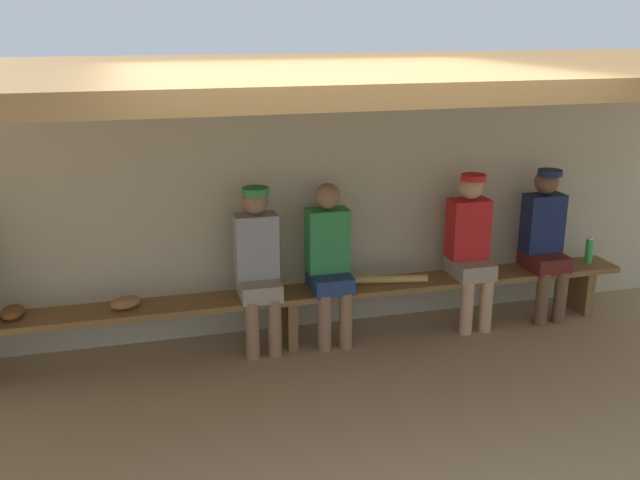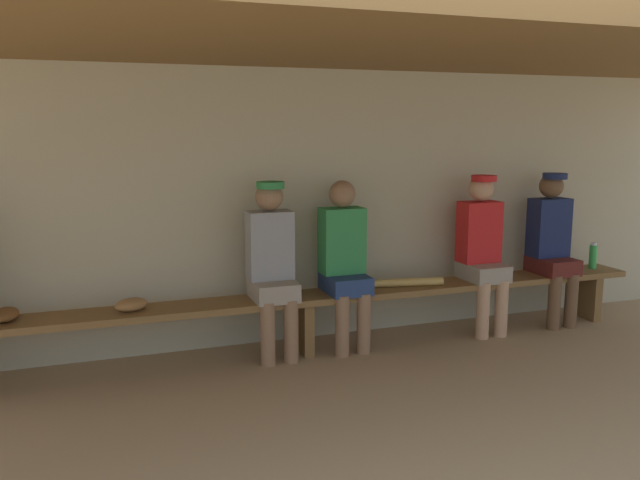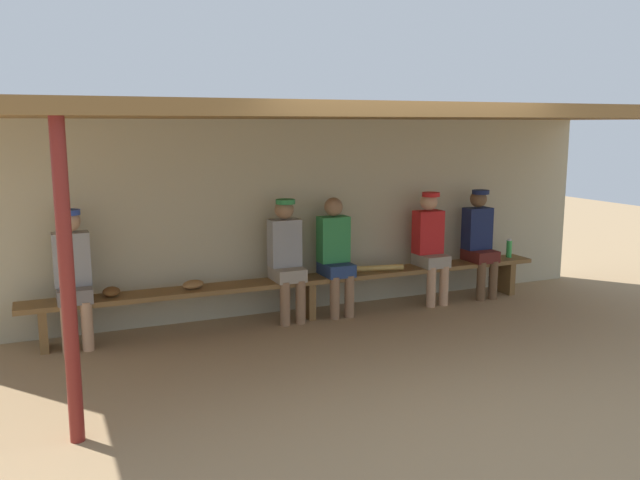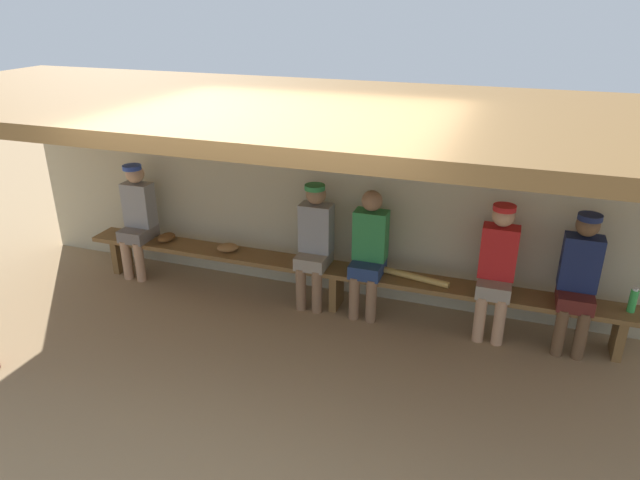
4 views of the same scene
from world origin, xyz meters
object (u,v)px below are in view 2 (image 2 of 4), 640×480
object	(u,v)px
player_near_post	(345,258)
baseball_glove_tan	(131,305)
bench	(304,304)
player_leftmost	(482,246)
player_in_red	(552,241)
player_in_white	(272,261)
baseball_bat	(397,283)
water_bottle_blue	(593,256)
baseball_glove_worn	(5,315)

from	to	relation	value
player_near_post	baseball_glove_tan	size ratio (longest dim) A/B	5.56
bench	player_leftmost	world-z (taller)	player_leftmost
bench	player_in_red	xyz separation A→B (m)	(2.32, 0.00, 0.36)
bench	player_in_red	size ratio (longest dim) A/B	4.46
player_in_white	baseball_bat	bearing A→B (deg)	-0.19
player_near_post	bench	bearing A→B (deg)	-179.48
baseball_bat	player_near_post	bearing A→B (deg)	-169.23
player_in_red	player_leftmost	size ratio (longest dim) A/B	1.00
water_bottle_blue	baseball_glove_worn	size ratio (longest dim) A/B	1.00
player_near_post	player_in_white	xyz separation A→B (m)	(-0.59, 0.00, 0.02)
baseball_glove_tan	player_near_post	bearing A→B (deg)	-24.42
baseball_bat	water_bottle_blue	bearing A→B (deg)	11.81
player_in_white	player_leftmost	bearing A→B (deg)	0.00
player_in_red	baseball_glove_worn	world-z (taller)	player_in_red
bench	baseball_glove_worn	size ratio (longest dim) A/B	25.00
bench	water_bottle_blue	size ratio (longest dim) A/B	25.02
player_in_red	baseball_glove_tan	size ratio (longest dim) A/B	5.60
player_leftmost	baseball_glove_worn	distance (m)	3.71
bench	player_in_red	distance (m)	2.35
player_near_post	water_bottle_blue	world-z (taller)	player_near_post
player_near_post	player_in_white	distance (m)	0.59
player_in_red	baseball_glove_tan	world-z (taller)	player_in_red
player_in_white	baseball_glove_worn	xyz separation A→B (m)	(-1.85, 0.02, -0.24)
bench	baseball_bat	distance (m)	0.81
player_in_red	water_bottle_blue	world-z (taller)	player_in_red
baseball_glove_worn	baseball_bat	xyz separation A→B (m)	(2.91, -0.03, -0.01)
player_near_post	player_leftmost	bearing A→B (deg)	0.02
baseball_glove_worn	bench	bearing A→B (deg)	98.61
water_bottle_blue	baseball_glove_worn	bearing A→B (deg)	179.94
player_near_post	baseball_glove_tan	xyz separation A→B (m)	(-1.63, 0.00, -0.22)
player_in_red	baseball_glove_worn	size ratio (longest dim) A/B	5.60
bench	baseball_bat	xyz separation A→B (m)	(0.80, -0.00, 0.11)
player_in_white	water_bottle_blue	size ratio (longest dim) A/B	5.61
bench	water_bottle_blue	world-z (taller)	water_bottle_blue
baseball_bat	player_leftmost	bearing A→B (deg)	11.41
baseball_glove_tan	baseball_bat	world-z (taller)	baseball_glove_tan
bench	player_near_post	bearing A→B (deg)	0.52
bench	player_in_white	distance (m)	0.44
player_in_red	bench	bearing A→B (deg)	-179.91
player_near_post	player_in_red	world-z (taller)	player_in_red
player_in_white	baseball_glove_worn	size ratio (longest dim) A/B	5.60
player_leftmost	baseball_bat	size ratio (longest dim) A/B	1.76
player_near_post	baseball_bat	bearing A→B (deg)	-0.38
baseball_glove_worn	baseball_bat	bearing A→B (deg)	98.82
bench	baseball_glove_tan	xyz separation A→B (m)	(-1.29, 0.00, 0.12)
player_in_red	water_bottle_blue	size ratio (longest dim) A/B	5.61
bench	player_leftmost	distance (m)	1.64
player_near_post	baseball_glove_worn	xyz separation A→B (m)	(-2.44, 0.03, -0.22)
player_in_white	water_bottle_blue	distance (m)	3.06
player_leftmost	water_bottle_blue	xyz separation A→B (m)	(1.20, 0.02, -0.17)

